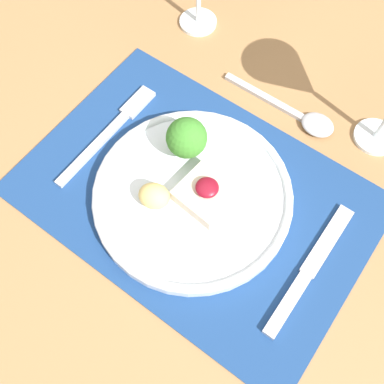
% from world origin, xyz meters
% --- Properties ---
extents(ground_plane, '(8.00, 8.00, 0.00)m').
position_xyz_m(ground_plane, '(0.00, 0.00, 0.00)').
color(ground_plane, '#4C4742').
extents(dining_table, '(1.58, 1.13, 0.73)m').
position_xyz_m(dining_table, '(0.00, 0.00, 0.66)').
color(dining_table, olive).
rests_on(dining_table, ground_plane).
extents(placemat, '(0.46, 0.32, 0.00)m').
position_xyz_m(placemat, '(0.00, 0.00, 0.73)').
color(placemat, navy).
rests_on(placemat, dining_table).
extents(dinner_plate, '(0.26, 0.26, 0.08)m').
position_xyz_m(dinner_plate, '(-0.00, -0.00, 0.75)').
color(dinner_plate, silver).
rests_on(dinner_plate, placemat).
extents(fork, '(0.02, 0.20, 0.01)m').
position_xyz_m(fork, '(-0.16, 0.02, 0.73)').
color(fork, '#B2B2B7').
rests_on(fork, placemat).
extents(knife, '(0.02, 0.20, 0.01)m').
position_xyz_m(knife, '(0.18, -0.01, 0.73)').
color(knife, '#B2B2B7').
rests_on(knife, placemat).
extents(spoon, '(0.18, 0.04, 0.01)m').
position_xyz_m(spoon, '(0.05, 0.19, 0.73)').
color(spoon, '#B2B2B7').
rests_on(spoon, dining_table).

